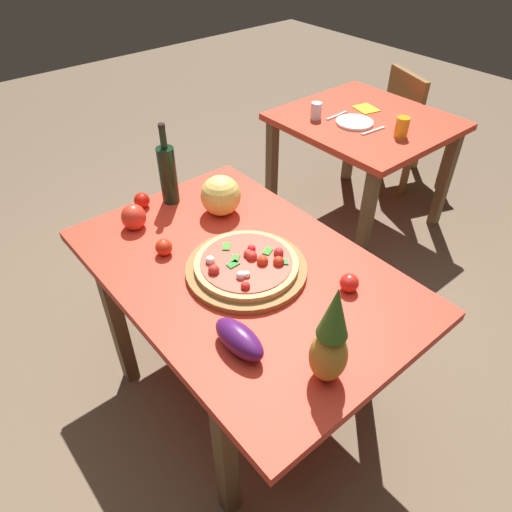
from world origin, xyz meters
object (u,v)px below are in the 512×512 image
(drinking_glass_juice, at_px, (402,127))
(pizza_board, at_px, (246,269))
(tomato_by_bottle, at_px, (142,200))
(fork_utensil, at_px, (337,116))
(tomato_beside_pepper, at_px, (349,283))
(melon, at_px, (221,195))
(tomato_at_corner, at_px, (164,247))
(pineapple_left, at_px, (331,341))
(drinking_glass_water, at_px, (316,111))
(eggplant, at_px, (239,339))
(display_table, at_px, (243,284))
(bell_pepper, at_px, (134,217))
(dinner_plate, at_px, (354,122))
(wine_bottle, at_px, (168,173))
(knife_utensil, at_px, (373,131))
(pizza, at_px, (246,264))
(background_table, at_px, (364,134))
(dining_chair, at_px, (412,123))
(napkin_folded, at_px, (366,109))

(drinking_glass_juice, bearing_deg, pizza_board, -76.37)
(tomato_by_bottle, relative_size, fork_utensil, 0.38)
(tomato_beside_pepper, xyz_separation_m, drinking_glass_juice, (-0.65, 1.17, 0.02))
(melon, bearing_deg, tomato_at_corner, -75.54)
(pineapple_left, relative_size, drinking_glass_water, 3.69)
(pineapple_left, bearing_deg, tomato_at_corner, -175.26)
(eggplant, distance_m, drinking_glass_water, 1.80)
(display_table, xyz_separation_m, pineapple_left, (0.54, -0.11, 0.24))
(pineapple_left, relative_size, tomato_at_corner, 5.37)
(eggplant, relative_size, tomato_by_bottle, 2.90)
(melon, xyz_separation_m, bell_pepper, (-0.14, -0.34, -0.04))
(pizza_board, relative_size, drinking_glass_juice, 4.10)
(dinner_plate, relative_size, fork_utensil, 1.22)
(wine_bottle, relative_size, knife_utensil, 2.03)
(tomato_at_corner, distance_m, dinner_plate, 1.53)
(bell_pepper, bearing_deg, fork_utensil, 99.00)
(pizza_board, distance_m, eggplant, 0.36)
(drinking_glass_juice, height_order, drinking_glass_water, drinking_glass_juice)
(drinking_glass_juice, bearing_deg, pizza, -76.26)
(dinner_plate, bearing_deg, knife_utensil, 0.00)
(display_table, distance_m, drinking_glass_juice, 1.42)
(melon, distance_m, drinking_glass_water, 1.12)
(background_table, height_order, pizza_board, pizza_board)
(background_table, distance_m, drinking_glass_water, 0.34)
(pineapple_left, xyz_separation_m, bell_pepper, (-1.03, -0.07, -0.11))
(background_table, distance_m, wine_bottle, 1.41)
(tomato_at_corner, xyz_separation_m, tomato_by_bottle, (-0.35, 0.10, 0.00))
(wine_bottle, height_order, fork_utensil, wine_bottle)
(melon, relative_size, drinking_glass_water, 1.80)
(wine_bottle, relative_size, tomato_beside_pepper, 5.37)
(wine_bottle, distance_m, knife_utensil, 1.28)
(pineapple_left, distance_m, drinking_glass_juice, 1.72)
(dining_chair, bearing_deg, dinner_plate, 117.85)
(display_table, height_order, drinking_glass_water, drinking_glass_water)
(napkin_folded, bearing_deg, fork_utensil, -101.22)
(tomato_at_corner, bearing_deg, pineapple_left, 4.74)
(pizza_board, xyz_separation_m, drinking_glass_juice, (-0.34, 1.39, 0.04))
(melon, relative_size, dinner_plate, 0.79)
(tomato_at_corner, xyz_separation_m, drinking_glass_juice, (-0.05, 1.56, 0.02))
(tomato_beside_pepper, distance_m, napkin_folded, 1.67)
(melon, relative_size, tomato_beside_pepper, 2.55)
(dining_chair, relative_size, wine_bottle, 2.33)
(eggplant, height_order, drinking_glass_juice, drinking_glass_juice)
(drinking_glass_water, bearing_deg, fork_utensil, 64.33)
(fork_utensil, bearing_deg, drinking_glass_water, -117.23)
(display_table, relative_size, tomato_by_bottle, 19.27)
(background_table, distance_m, dinner_plate, 0.16)
(bell_pepper, distance_m, tomato_at_corner, 0.23)
(tomato_beside_pepper, bearing_deg, pizza, -144.47)
(display_table, distance_m, background_table, 1.55)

